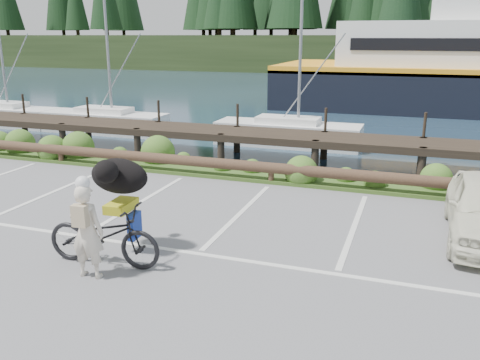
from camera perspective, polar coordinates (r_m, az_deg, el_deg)
name	(u,v)px	position (r m, az deg, el deg)	size (l,w,h in m)	color
ground	(207,246)	(10.03, -3.77, -7.40)	(72.00, 72.00, 0.00)	slate
harbor_backdrop	(400,61)	(87.13, 17.52, 12.62)	(170.00, 160.00, 30.00)	#1B2F41
vegetation_strip	(278,176)	(14.77, 4.25, 0.50)	(34.00, 1.60, 0.10)	#3D5B21
log_rail	(271,184)	(14.13, 3.50, -0.41)	(32.00, 0.30, 0.60)	#443021
bicycle	(104,235)	(9.36, -15.08, -5.96)	(0.75, 2.15, 1.13)	black
cyclist	(87,231)	(8.88, -16.82, -5.55)	(0.60, 0.39, 1.64)	beige
dog	(119,176)	(9.65, -13.41, 0.44)	(1.15, 0.56, 0.67)	black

